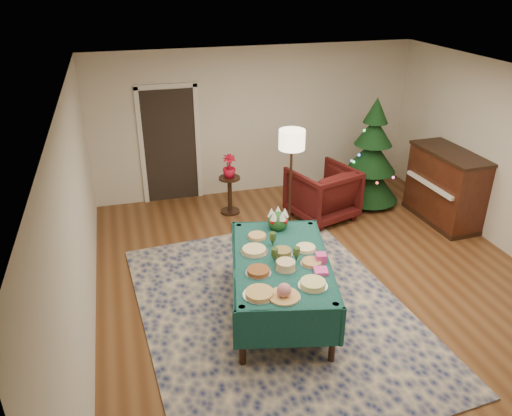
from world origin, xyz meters
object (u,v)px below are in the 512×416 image
object	(u,v)px
potted_plant	(229,171)
piano	(445,187)
floor_lamp	(292,146)
christmas_tree	(371,158)
gift_box	(321,258)
buffet_table	(281,270)
armchair	(322,191)
side_table	(230,195)

from	to	relation	value
potted_plant	piano	xyz separation A→B (m)	(3.40, -1.26, -0.18)
piano	floor_lamp	bearing A→B (deg)	170.40
potted_plant	piano	size ratio (longest dim) A/B	0.28
christmas_tree	gift_box	bearing A→B (deg)	-127.07
buffet_table	piano	size ratio (longest dim) A/B	1.52
buffet_table	piano	xyz separation A→B (m)	(3.45, 1.67, -0.02)
christmas_tree	piano	bearing A→B (deg)	-47.94
armchair	piano	distance (m)	2.04
buffet_table	potted_plant	xyz separation A→B (m)	(0.05, 2.93, 0.16)
gift_box	piano	size ratio (longest dim) A/B	0.09
armchair	christmas_tree	bearing A→B (deg)	-179.92
christmas_tree	piano	world-z (taller)	christmas_tree
buffet_table	side_table	world-z (taller)	buffet_table
gift_box	potted_plant	distance (m)	3.13
floor_lamp	potted_plant	bearing A→B (deg)	134.66
buffet_table	gift_box	distance (m)	0.51
buffet_table	gift_box	xyz separation A→B (m)	(0.44, -0.17, 0.21)
armchair	floor_lamp	world-z (taller)	floor_lamp
floor_lamp	side_table	world-z (taller)	floor_lamp
armchair	christmas_tree	world-z (taller)	christmas_tree
buffet_table	piano	distance (m)	3.83
armchair	floor_lamp	bearing A→B (deg)	1.21
buffet_table	gift_box	bearing A→B (deg)	-21.76
gift_box	potted_plant	size ratio (longest dim) A/B	0.31
gift_box	buffet_table	bearing A→B (deg)	158.24
armchair	side_table	size ratio (longest dim) A/B	1.50
floor_lamp	piano	bearing A→B (deg)	-9.60
potted_plant	buffet_table	bearing A→B (deg)	-90.90
potted_plant	christmas_tree	size ratio (longest dim) A/B	0.21
gift_box	potted_plant	world-z (taller)	potted_plant
gift_box	side_table	size ratio (longest dim) A/B	0.19
gift_box	floor_lamp	xyz separation A→B (m)	(0.42, 2.28, 0.60)
buffet_table	gift_box	size ratio (longest dim) A/B	17.76
buffet_table	potted_plant	world-z (taller)	potted_plant
potted_plant	armchair	bearing A→B (deg)	-22.45
buffet_table	side_table	xyz separation A→B (m)	(0.05, 2.93, -0.30)
side_table	potted_plant	xyz separation A→B (m)	(0.00, 0.00, 0.46)
floor_lamp	piano	distance (m)	2.75
gift_box	armchair	size ratio (longest dim) A/B	0.12
gift_box	piano	xyz separation A→B (m)	(3.01, 1.84, -0.23)
christmas_tree	piano	distance (m)	1.34
floor_lamp	gift_box	bearing A→B (deg)	-100.52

